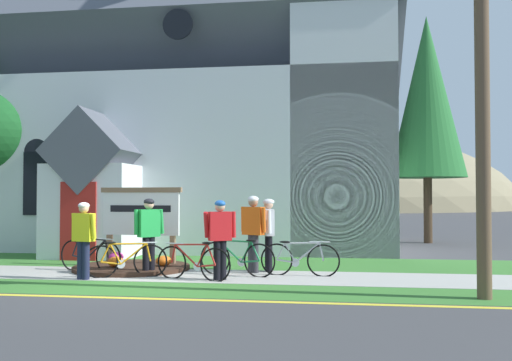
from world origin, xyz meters
TOP-DOWN VIEW (x-y plane):
  - ground at (0.00, 4.00)m, footprint 140.00×140.00m
  - sidewalk_slab at (-0.45, 1.27)m, footprint 32.00×2.04m
  - grass_verge at (-0.45, -0.55)m, footprint 32.00×1.60m
  - church_lawn at (-0.45, 3.76)m, footprint 24.00×2.94m
  - curb_paint_stripe at (-0.45, -1.50)m, footprint 28.00×0.16m
  - church_building at (0.10, 8.91)m, footprint 13.05×9.90m
  - church_sign at (-0.61, 2.60)m, footprint 2.09×0.29m
  - flower_bed at (-0.61, 2.03)m, footprint 2.69×2.69m
  - bicycle_red at (-0.29, 0.78)m, footprint 1.66×0.56m
  - bicycle_green at (1.22, 0.65)m, footprint 1.67×0.51m
  - bicycle_yellow at (3.32, 1.56)m, footprint 1.72×0.17m
  - bicycle_black at (-1.45, 1.58)m, footprint 1.70×0.60m
  - bicycle_orange at (1.99, 1.39)m, footprint 1.74×0.56m
  - cyclist_in_blue_jersey at (0.05, 1.28)m, footprint 0.55×0.50m
  - cyclist_in_orange_jersey at (2.27, 1.86)m, footprint 0.60×0.46m
  - cyclist_in_red_jersey at (-1.03, 0.37)m, footprint 0.60×0.36m
  - cyclist_in_white_jersey at (1.76, 0.70)m, footprint 0.62×0.40m
  - cyclist_in_yellow_jersey at (2.59, 2.13)m, footprint 0.32×0.71m
  - utility_pole at (6.44, -0.73)m, footprint 3.12×0.28m
  - roadside_conifer at (7.45, 10.85)m, footprint 2.81×2.81m
  - distant_hill at (-8.52, 71.47)m, footprint 74.94×54.34m

SIDE VIEW (x-z plane):
  - ground at x=0.00m, z-range 0.00..0.00m
  - distant_hill at x=-8.52m, z-range -12.49..12.49m
  - curb_paint_stripe at x=-0.45m, z-range 0.00..0.01m
  - grass_verge at x=-0.45m, z-range 0.00..0.01m
  - church_lawn at x=-0.45m, z-range 0.00..0.01m
  - sidewalk_slab at x=-0.45m, z-range 0.00..0.01m
  - flower_bed at x=-0.61m, z-range -0.10..0.24m
  - bicycle_green at x=1.22m, z-range -0.04..0.77m
  - bicycle_yellow at x=3.32m, z-range -0.02..0.75m
  - bicycle_red at x=-0.29m, z-range -0.02..0.76m
  - bicycle_black at x=-1.45m, z-range -0.04..0.79m
  - bicycle_orange at x=1.99m, z-range -0.03..0.79m
  - cyclist_in_red_jersey at x=-1.03m, z-range 0.12..1.72m
  - cyclist_in_white_jersey at x=1.76m, z-range 0.13..1.77m
  - cyclist_in_yellow_jersey at x=2.59m, z-range 0.14..1.80m
  - cyclist_in_blue_jersey at x=0.05m, z-range 0.14..1.81m
  - cyclist_in_orange_jersey at x=2.27m, z-range 0.16..1.88m
  - church_sign at x=-0.61m, z-range 0.31..2.24m
  - utility_pole at x=6.44m, z-range 0.43..8.29m
  - church_building at x=0.10m, z-range -2.49..12.65m
  - roadside_conifer at x=7.45m, z-range 1.18..9.61m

